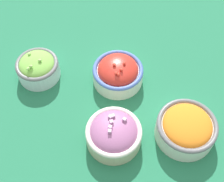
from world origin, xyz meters
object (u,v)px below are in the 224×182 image
bowl_carrots (186,128)px  bowl_cherry_tomatoes (118,72)px  bowl_lettuce (37,68)px  bowl_red_onion (114,134)px

bowl_carrots → bowl_cherry_tomatoes: bearing=-25.8°
bowl_cherry_tomatoes → bowl_lettuce: bearing=17.0°
bowl_cherry_tomatoes → bowl_carrots: size_ratio=0.94×
bowl_cherry_tomatoes → bowl_carrots: (-0.21, 0.10, 0.00)m
bowl_red_onion → bowl_lettuce: bearing=-22.8°
bowl_red_onion → bowl_lettuce: bowl_red_onion is taller
bowl_red_onion → bowl_cherry_tomatoes: bowl_cherry_tomatoes is taller
bowl_cherry_tomatoes → bowl_carrots: bearing=154.2°
bowl_lettuce → bowl_carrots: (-0.43, 0.04, 0.00)m
bowl_lettuce → bowl_cherry_tomatoes: 0.22m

